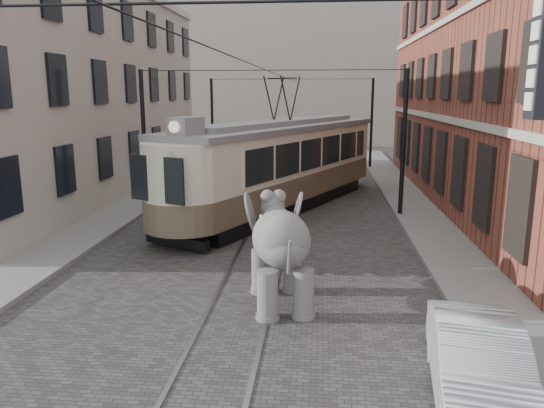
# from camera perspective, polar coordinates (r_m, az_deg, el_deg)

# --- Properties ---
(ground) EXTENTS (120.00, 120.00, 0.00)m
(ground) POSITION_cam_1_polar(r_m,az_deg,el_deg) (16.35, -1.45, -5.91)
(ground) COLOR #474441
(tram_rails) EXTENTS (1.54, 80.00, 0.02)m
(tram_rails) POSITION_cam_1_polar(r_m,az_deg,el_deg) (16.35, -1.45, -5.87)
(tram_rails) COLOR slate
(tram_rails) RESTS_ON ground
(sidewalk_right) EXTENTS (2.00, 60.00, 0.15)m
(sidewalk_right) POSITION_cam_1_polar(r_m,az_deg,el_deg) (16.74, 19.51, -5.93)
(sidewalk_right) COLOR slate
(sidewalk_right) RESTS_ON ground
(sidewalk_left) EXTENTS (2.00, 60.00, 0.15)m
(sidewalk_left) POSITION_cam_1_polar(r_m,az_deg,el_deg) (18.25, -22.23, -4.66)
(sidewalk_left) COLOR slate
(sidewalk_left) RESTS_ON ground
(brick_building) EXTENTS (8.00, 26.00, 12.00)m
(brick_building) POSITION_cam_1_polar(r_m,az_deg,el_deg) (26.10, 26.59, 12.95)
(brick_building) COLOR brown
(brick_building) RESTS_ON ground
(stucco_building) EXTENTS (7.00, 24.00, 10.00)m
(stucco_building) POSITION_cam_1_polar(r_m,az_deg,el_deg) (28.51, -21.88, 11.15)
(stucco_building) COLOR gray
(stucco_building) RESTS_ON ground
(distant_block) EXTENTS (28.00, 10.00, 14.00)m
(distant_block) POSITION_cam_1_polar(r_m,az_deg,el_deg) (55.50, 3.57, 14.11)
(distant_block) COLOR gray
(distant_block) RESTS_ON ground
(catenary) EXTENTS (11.00, 30.20, 6.00)m
(catenary) POSITION_cam_1_polar(r_m,az_deg,el_deg) (20.64, -0.39, 6.39)
(catenary) COLOR black
(catenary) RESTS_ON ground
(tram) EXTENTS (8.78, 14.32, 5.72)m
(tram) POSITION_cam_1_polar(r_m,az_deg,el_deg) (22.62, 1.10, 6.54)
(tram) COLOR beige
(tram) RESTS_ON ground
(elephant) EXTENTS (3.13, 4.59, 2.57)m
(elephant) POSITION_cam_1_polar(r_m,az_deg,el_deg) (12.49, 1.00, -5.48)
(elephant) COLOR #615E5A
(elephant) RESTS_ON ground
(parked_car) EXTENTS (1.93, 4.21, 1.34)m
(parked_car) POSITION_cam_1_polar(r_m,az_deg,el_deg) (9.58, 21.76, -16.12)
(parked_car) COLOR #AEAEB2
(parked_car) RESTS_ON ground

